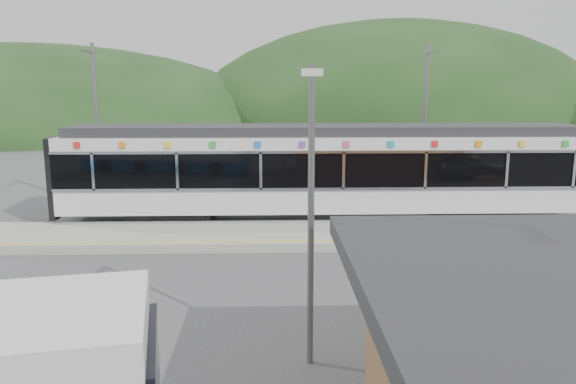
{
  "coord_description": "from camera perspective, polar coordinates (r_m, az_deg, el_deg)",
  "views": [
    {
      "loc": [
        0.36,
        -15.52,
        5.28
      ],
      "look_at": [
        0.87,
        1.0,
        2.12
      ],
      "focal_mm": 35.0,
      "sensor_mm": 36.0,
      "label": 1
    }
  ],
  "objects": [
    {
      "name": "ground",
      "position": [
        16.39,
        -2.97,
        -7.97
      ],
      "size": [
        120.0,
        120.0,
        0.0
      ],
      "primitive_type": "plane",
      "color": "#4C4C4F",
      "rests_on": "ground"
    },
    {
      "name": "hills",
      "position": [
        22.24,
        13.5,
        -3.21
      ],
      "size": [
        146.0,
        149.0,
        26.0
      ],
      "color": "#1E3D19",
      "rests_on": "ground"
    },
    {
      "name": "platform",
      "position": [
        19.51,
        -2.78,
        -4.43
      ],
      "size": [
        26.0,
        3.2,
        0.3
      ],
      "primitive_type": "cube",
      "color": "#9E9E99",
      "rests_on": "ground"
    },
    {
      "name": "yellow_line",
      "position": [
        18.21,
        -2.85,
        -5.03
      ],
      "size": [
        26.0,
        0.1,
        0.01
      ],
      "primitive_type": "cube",
      "color": "yellow",
      "rests_on": "platform"
    },
    {
      "name": "train",
      "position": [
        21.86,
        3.9,
        2.35
      ],
      "size": [
        20.44,
        3.01,
        3.74
      ],
      "color": "black",
      "rests_on": "ground"
    },
    {
      "name": "catenary_mast_west",
      "position": [
        25.23,
        -18.86,
        6.55
      ],
      "size": [
        0.18,
        1.8,
        7.0
      ],
      "color": "slate",
      "rests_on": "ground"
    },
    {
      "name": "catenary_mast_east",
      "position": [
        25.03,
        13.71,
        6.79
      ],
      "size": [
        0.18,
        1.8,
        7.0
      ],
      "color": "slate",
      "rests_on": "ground"
    },
    {
      "name": "lamp_post",
      "position": [
        10.1,
        2.42,
        -0.02
      ],
      "size": [
        0.36,
        1.01,
        5.64
      ],
      "rotation": [
        0.0,
        0.0,
        -0.07
      ],
      "color": "slate",
      "rests_on": "ground"
    }
  ]
}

